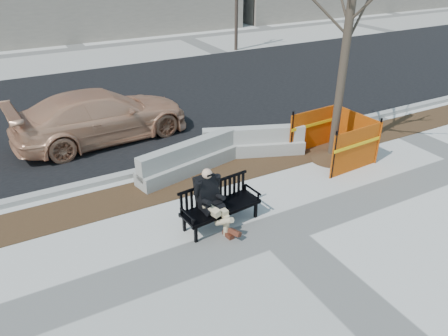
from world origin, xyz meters
The scene contains 11 objects.
ground centered at (0.00, 0.00, 0.00)m, with size 120.00×120.00×0.00m, color beige.
mulch_strip centered at (0.00, 2.60, 0.00)m, with size 40.00×1.20×0.02m, color #47301C.
asphalt_street centered at (0.00, 8.80, 0.00)m, with size 60.00×10.40×0.01m, color black.
curb centered at (0.00, 3.55, 0.06)m, with size 60.00×0.25×0.12m, color #9E9B93.
bench centered at (-0.88, 0.71, 0.00)m, with size 1.68×0.60×0.89m, color black, non-canonical shape.
seated_man centered at (-1.10, 0.73, 0.00)m, with size 0.55×0.92×1.29m, color black, non-canonical shape.
tree_fence centered at (3.11, 1.94, 0.00)m, with size 2.46×2.46×6.16m, color #DE580B, non-canonical shape.
sedan centered at (-1.85, 6.08, 0.00)m, with size 2.02×4.96×1.44m, color tan.
jersey_barrier_left centered at (-0.52, 3.07, 0.00)m, with size 2.79×0.56×0.80m, color #9D9B92, non-canonical shape.
jersey_barrier_right centered at (1.43, 3.16, 0.00)m, with size 2.72×0.54×0.78m, color #ACA9A0, non-canonical shape.
far_tree_right centered at (7.30, 14.28, 0.00)m, with size 1.91×1.91×5.14m, color #403229, non-canonical shape.
Camera 1 is at (-4.24, -5.62, 5.11)m, focal length 34.28 mm.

